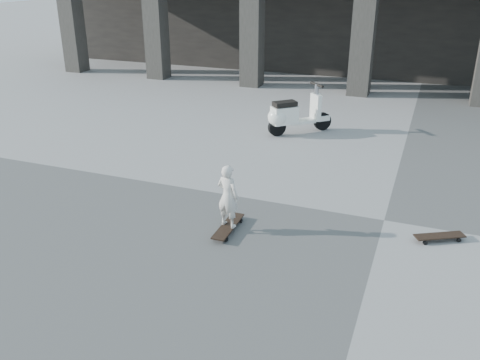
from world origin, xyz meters
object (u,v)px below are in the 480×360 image
(child, at_px, (228,196))
(scooter, at_px, (290,115))
(longboard, at_px, (228,227))
(skateboard_spare, at_px, (439,236))

(child, distance_m, scooter, 5.04)
(longboard, relative_size, scooter, 0.69)
(child, bearing_deg, skateboard_spare, -151.20)
(longboard, relative_size, child, 0.92)
(skateboard_spare, distance_m, scooter, 5.46)
(longboard, bearing_deg, scooter, 4.05)
(longboard, distance_m, scooter, 5.05)
(longboard, height_order, skateboard_spare, longboard)
(skateboard_spare, bearing_deg, scooter, 100.69)
(skateboard_spare, bearing_deg, longboard, 166.20)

